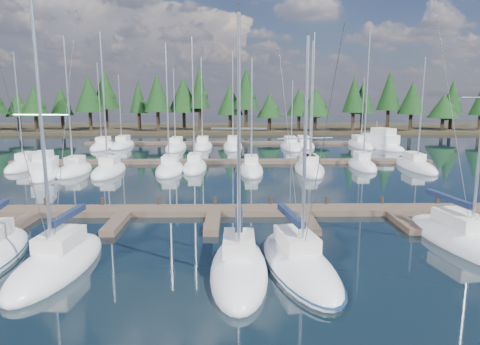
{
  "coord_description": "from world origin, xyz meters",
  "views": [
    {
      "loc": [
        1.3,
        -10.63,
        8.1
      ],
      "look_at": [
        1.84,
        22.0,
        2.13
      ],
      "focal_mm": 32.0,
      "sensor_mm": 36.0,
      "label": 1
    }
  ],
  "objects_px": {
    "main_dock": "(214,213)",
    "front_sailboat_5": "(464,240)",
    "motor_yacht_left": "(45,171)",
    "motor_yacht_right": "(380,145)",
    "front_sailboat_2": "(58,263)",
    "front_sailboat_3": "(239,268)",
    "front_sailboat_4": "(299,264)"
  },
  "relations": [
    {
      "from": "front_sailboat_2",
      "to": "motor_yacht_right",
      "type": "xyz_separation_m",
      "value": [
        30.81,
        45.55,
        0.27
      ]
    },
    {
      "from": "front_sailboat_3",
      "to": "front_sailboat_5",
      "type": "distance_m",
      "value": 12.86
    },
    {
      "from": "front_sailboat_2",
      "to": "motor_yacht_right",
      "type": "relative_size",
      "value": 1.22
    },
    {
      "from": "main_dock",
      "to": "motor_yacht_left",
      "type": "relative_size",
      "value": 5.12
    },
    {
      "from": "front_sailboat_3",
      "to": "motor_yacht_right",
      "type": "height_order",
      "value": "front_sailboat_3"
    },
    {
      "from": "front_sailboat_2",
      "to": "front_sailboat_5",
      "type": "xyz_separation_m",
      "value": [
        20.85,
        2.91,
        -0.0
      ]
    },
    {
      "from": "front_sailboat_2",
      "to": "front_sailboat_5",
      "type": "distance_m",
      "value": 21.06
    },
    {
      "from": "motor_yacht_left",
      "to": "motor_yacht_right",
      "type": "bearing_deg",
      "value": 27.75
    },
    {
      "from": "motor_yacht_right",
      "to": "front_sailboat_3",
      "type": "bearing_deg",
      "value": -115.73
    },
    {
      "from": "main_dock",
      "to": "front_sailboat_5",
      "type": "height_order",
      "value": "front_sailboat_5"
    },
    {
      "from": "front_sailboat_3",
      "to": "front_sailboat_4",
      "type": "relative_size",
      "value": 1.07
    },
    {
      "from": "front_sailboat_3",
      "to": "motor_yacht_right",
      "type": "bearing_deg",
      "value": 64.27
    },
    {
      "from": "main_dock",
      "to": "front_sailboat_3",
      "type": "height_order",
      "value": "front_sailboat_3"
    },
    {
      "from": "front_sailboat_3",
      "to": "front_sailboat_2",
      "type": "bearing_deg",
      "value": 175.21
    },
    {
      "from": "front_sailboat_3",
      "to": "front_sailboat_5",
      "type": "relative_size",
      "value": 0.84
    },
    {
      "from": "front_sailboat_2",
      "to": "front_sailboat_5",
      "type": "bearing_deg",
      "value": 7.94
    },
    {
      "from": "main_dock",
      "to": "front_sailboat_3",
      "type": "relative_size",
      "value": 3.62
    },
    {
      "from": "front_sailboat_5",
      "to": "main_dock",
      "type": "bearing_deg",
      "value": 156.8
    },
    {
      "from": "front_sailboat_2",
      "to": "front_sailboat_5",
      "type": "height_order",
      "value": "front_sailboat_5"
    },
    {
      "from": "main_dock",
      "to": "front_sailboat_2",
      "type": "relative_size",
      "value": 3.35
    },
    {
      "from": "front_sailboat_2",
      "to": "motor_yacht_left",
      "type": "xyz_separation_m",
      "value": [
        -10.73,
        23.69,
        0.17
      ]
    },
    {
      "from": "front_sailboat_2",
      "to": "main_dock",
      "type": "bearing_deg",
      "value": 51.86
    },
    {
      "from": "front_sailboat_2",
      "to": "front_sailboat_3",
      "type": "distance_m",
      "value": 8.55
    },
    {
      "from": "motor_yacht_left",
      "to": "motor_yacht_right",
      "type": "relative_size",
      "value": 0.8
    },
    {
      "from": "motor_yacht_left",
      "to": "front_sailboat_5",
      "type": "bearing_deg",
      "value": -33.34
    },
    {
      "from": "main_dock",
      "to": "front_sailboat_5",
      "type": "distance_m",
      "value": 15.12
    },
    {
      "from": "motor_yacht_right",
      "to": "motor_yacht_left",
      "type": "bearing_deg",
      "value": -152.25
    },
    {
      "from": "front_sailboat_3",
      "to": "motor_yacht_right",
      "type": "relative_size",
      "value": 1.13
    },
    {
      "from": "front_sailboat_3",
      "to": "motor_yacht_right",
      "type": "xyz_separation_m",
      "value": [
        22.29,
        46.26,
        0.27
      ]
    },
    {
      "from": "front_sailboat_3",
      "to": "motor_yacht_left",
      "type": "bearing_deg",
      "value": 128.27
    },
    {
      "from": "front_sailboat_2",
      "to": "front_sailboat_5",
      "type": "relative_size",
      "value": 0.91
    },
    {
      "from": "main_dock",
      "to": "front_sailboat_5",
      "type": "relative_size",
      "value": 3.05
    }
  ]
}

